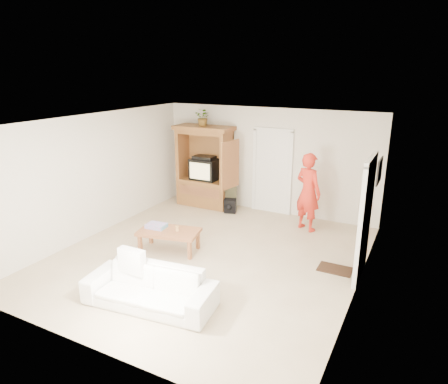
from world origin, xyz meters
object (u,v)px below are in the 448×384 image
at_px(sofa, 150,288).
at_px(coffee_table, 169,233).
at_px(man, 308,192).
at_px(armoire, 206,172).

relative_size(sofa, coffee_table, 1.56).
distance_m(sofa, coffee_table, 1.91).
bearing_deg(coffee_table, sofa, -76.31).
xyz_separation_m(man, coffee_table, (-2.09, -2.36, -0.50)).
bearing_deg(armoire, sofa, -70.38).
xyz_separation_m(sofa, coffee_table, (-0.84, 1.71, 0.09)).
height_order(armoire, coffee_table, armoire).
height_order(sofa, coffee_table, sofa).
bearing_deg(sofa, armoire, 102.82).
bearing_deg(coffee_table, armoire, 92.97).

